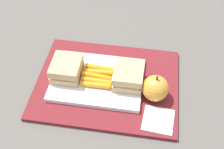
% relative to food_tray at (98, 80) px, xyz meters
% --- Properties ---
extents(ground_plane, '(2.40, 2.40, 0.00)m').
position_rel_food_tray_xyz_m(ground_plane, '(0.03, 0.00, -0.02)').
color(ground_plane, '#56514C').
extents(lunchbag_mat, '(0.36, 0.28, 0.01)m').
position_rel_food_tray_xyz_m(lunchbag_mat, '(0.03, 0.00, -0.01)').
color(lunchbag_mat, maroon).
rests_on(lunchbag_mat, ground_plane).
extents(food_tray, '(0.23, 0.17, 0.01)m').
position_rel_food_tray_xyz_m(food_tray, '(0.00, 0.00, 0.00)').
color(food_tray, white).
rests_on(food_tray, lunchbag_mat).
extents(sandwich_half_left, '(0.07, 0.08, 0.04)m').
position_rel_food_tray_xyz_m(sandwich_half_left, '(-0.08, 0.00, 0.03)').
color(sandwich_half_left, tan).
rests_on(sandwich_half_left, food_tray).
extents(sandwich_half_right, '(0.07, 0.08, 0.04)m').
position_rel_food_tray_xyz_m(sandwich_half_right, '(0.08, 0.00, 0.03)').
color(sandwich_half_right, tan).
rests_on(sandwich_half_right, food_tray).
extents(carrot_sticks_bundle, '(0.08, 0.07, 0.02)m').
position_rel_food_tray_xyz_m(carrot_sticks_bundle, '(0.00, -0.00, 0.01)').
color(carrot_sticks_bundle, orange).
rests_on(carrot_sticks_bundle, food_tray).
extents(apple, '(0.06, 0.06, 0.08)m').
position_rel_food_tray_xyz_m(apple, '(0.15, -0.03, 0.03)').
color(apple, gold).
rests_on(apple, lunchbag_mat).
extents(paper_napkin, '(0.08, 0.08, 0.00)m').
position_rel_food_tray_xyz_m(paper_napkin, '(0.16, -0.10, -0.00)').
color(paper_napkin, white).
rests_on(paper_napkin, lunchbag_mat).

